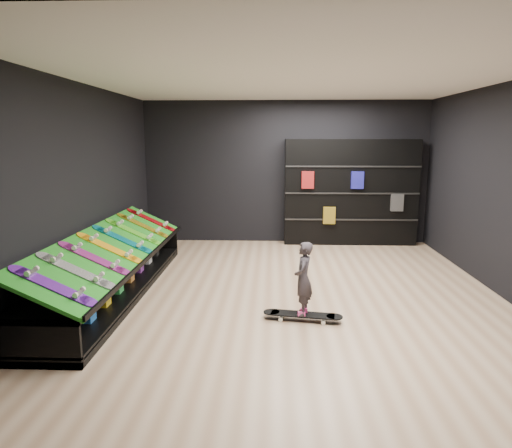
{
  "coord_description": "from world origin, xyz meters",
  "views": [
    {
      "loc": [
        -0.26,
        -6.27,
        2.22
      ],
      "look_at": [
        -0.5,
        0.2,
        1.0
      ],
      "focal_mm": 32.0,
      "sensor_mm": 36.0,
      "label": 1
    }
  ],
  "objects_px": {
    "back_shelving": "(351,192)",
    "floor_skateboard": "(303,317)",
    "child": "(303,292)",
    "display_rack": "(114,276)"
  },
  "relations": [
    {
      "from": "back_shelving",
      "to": "floor_skateboard",
      "type": "relative_size",
      "value": 2.81
    },
    {
      "from": "floor_skateboard",
      "to": "child",
      "type": "relative_size",
      "value": 1.8
    },
    {
      "from": "back_shelving",
      "to": "floor_skateboard",
      "type": "distance_m",
      "value": 4.55
    },
    {
      "from": "display_rack",
      "to": "floor_skateboard",
      "type": "height_order",
      "value": "display_rack"
    },
    {
      "from": "floor_skateboard",
      "to": "child",
      "type": "bearing_deg",
      "value": 99.08
    },
    {
      "from": "display_rack",
      "to": "child",
      "type": "height_order",
      "value": "child"
    },
    {
      "from": "floor_skateboard",
      "to": "child",
      "type": "distance_m",
      "value": 0.32
    },
    {
      "from": "display_rack",
      "to": "back_shelving",
      "type": "height_order",
      "value": "back_shelving"
    },
    {
      "from": "display_rack",
      "to": "back_shelving",
      "type": "bearing_deg",
      "value": 40.26
    },
    {
      "from": "display_rack",
      "to": "child",
      "type": "bearing_deg",
      "value": -19.13
    }
  ]
}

